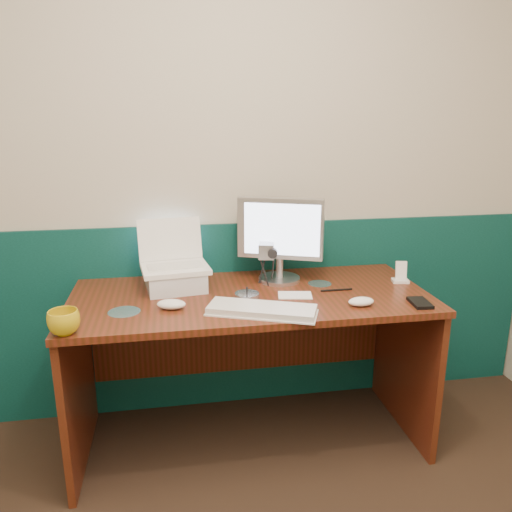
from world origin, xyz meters
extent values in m
cube|color=beige|center=(0.00, 1.75, 1.25)|extent=(3.50, 0.04, 2.50)
cube|color=#073330|center=(0.00, 1.74, 0.50)|extent=(3.48, 0.02, 1.00)
cube|color=#3E1D0B|center=(0.13, 1.38, 0.38)|extent=(1.60, 0.70, 0.75)
cube|color=silver|center=(-0.20, 1.50, 0.79)|extent=(0.29, 0.25, 0.09)
cube|color=silver|center=(0.14, 1.15, 0.76)|extent=(0.46, 0.30, 0.03)
ellipsoid|color=white|center=(0.57, 1.16, 0.77)|extent=(0.11, 0.07, 0.04)
ellipsoid|color=white|center=(-0.22, 1.26, 0.77)|extent=(0.13, 0.10, 0.04)
imported|color=gold|center=(-0.61, 1.08, 0.80)|extent=(0.13, 0.13, 0.09)
cylinder|color=#AEB3BE|center=(0.10, 1.34, 0.76)|extent=(0.11, 0.11, 0.02)
cylinder|color=silver|center=(-0.42, 1.26, 0.75)|extent=(0.13, 0.13, 0.00)
cylinder|color=silver|center=(0.48, 1.47, 0.75)|extent=(0.11, 0.11, 0.00)
cylinder|color=black|center=(0.52, 1.36, 0.75)|extent=(0.15, 0.01, 0.01)
cube|color=white|center=(0.32, 1.33, 0.75)|extent=(0.16, 0.12, 0.00)
cube|color=white|center=(0.87, 1.42, 0.76)|extent=(0.09, 0.07, 0.01)
cube|color=white|center=(0.87, 1.42, 0.81)|extent=(0.06, 0.04, 0.09)
cube|color=black|center=(0.82, 1.13, 0.76)|extent=(0.08, 0.13, 0.01)
camera|label=1|loc=(-0.21, -0.71, 1.52)|focal=35.00mm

